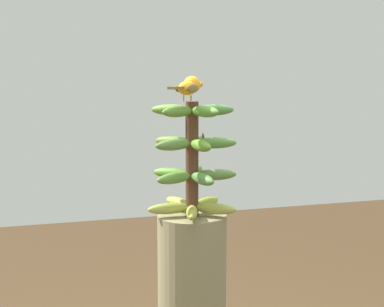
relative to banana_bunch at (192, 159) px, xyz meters
name	(u,v)px	position (x,y,z in m)	size (l,w,h in m)	color
banana_bunch	(192,159)	(0.00, 0.00, 0.00)	(0.28, 0.29, 0.36)	#4C2D1E
perched_bird	(190,87)	(-0.02, 0.01, 0.22)	(0.15, 0.15, 0.08)	#C68933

